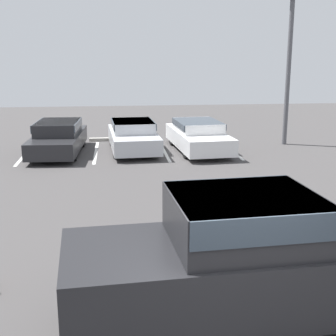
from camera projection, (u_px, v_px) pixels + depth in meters
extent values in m
cube|color=white|center=(26.00, 154.00, 18.41)|extent=(0.12, 4.25, 0.01)
cube|color=white|center=(96.00, 152.00, 18.72)|extent=(0.12, 4.25, 0.01)
cube|color=white|center=(164.00, 151.00, 19.03)|extent=(0.12, 4.25, 0.01)
cube|color=white|center=(230.00, 149.00, 19.34)|extent=(0.12, 4.25, 0.01)
cube|color=black|center=(261.00, 271.00, 6.84)|extent=(5.82, 2.30, 1.00)
cube|color=black|center=(245.00, 218.00, 6.59)|extent=(2.17, 1.91, 0.69)
cube|color=#2D3842|center=(245.00, 208.00, 6.55)|extent=(2.13, 1.96, 0.38)
cylinder|color=black|center=(139.00, 275.00, 7.37)|extent=(0.96, 0.36, 0.95)
cylinder|color=#ADADB2|center=(139.00, 275.00, 7.37)|extent=(0.54, 0.35, 0.52)
cylinder|color=black|center=(154.00, 333.00, 5.85)|extent=(0.96, 0.36, 0.95)
cylinder|color=#ADADB2|center=(154.00, 333.00, 5.85)|extent=(0.54, 0.35, 0.52)
cube|color=#232326|center=(58.00, 142.00, 18.37)|extent=(1.99, 4.62, 0.60)
cube|color=#232326|center=(58.00, 127.00, 18.32)|extent=(1.67, 2.44, 0.49)
cube|color=#2D3842|center=(58.00, 125.00, 18.30)|extent=(1.74, 2.39, 0.29)
cylinder|color=black|center=(74.00, 152.00, 17.18)|extent=(0.24, 0.66, 0.65)
cylinder|color=#ADADB2|center=(74.00, 152.00, 17.18)|extent=(0.23, 0.37, 0.36)
cylinder|color=black|center=(32.00, 153.00, 17.08)|extent=(0.24, 0.66, 0.65)
cylinder|color=#ADADB2|center=(32.00, 153.00, 17.08)|extent=(0.23, 0.37, 0.36)
cylinder|color=black|center=(82.00, 139.00, 19.73)|extent=(0.24, 0.66, 0.65)
cylinder|color=#ADADB2|center=(82.00, 139.00, 19.73)|extent=(0.23, 0.37, 0.36)
cylinder|color=black|center=(45.00, 140.00, 19.63)|extent=(0.24, 0.66, 0.65)
cylinder|color=#ADADB2|center=(45.00, 140.00, 19.63)|extent=(0.23, 0.37, 0.36)
cube|color=#B7BABF|center=(133.00, 139.00, 18.86)|extent=(2.02, 4.36, 0.61)
cube|color=#B7BABF|center=(133.00, 126.00, 18.81)|extent=(1.69, 2.30, 0.43)
cube|color=#2D3842|center=(133.00, 124.00, 18.79)|extent=(1.76, 2.26, 0.26)
cylinder|color=black|center=(157.00, 148.00, 17.84)|extent=(0.25, 0.68, 0.67)
cylinder|color=#ADADB2|center=(157.00, 148.00, 17.84)|extent=(0.24, 0.38, 0.37)
cylinder|color=black|center=(116.00, 150.00, 17.58)|extent=(0.25, 0.68, 0.67)
cylinder|color=#ADADB2|center=(116.00, 150.00, 17.58)|extent=(0.24, 0.38, 0.37)
cylinder|color=black|center=(148.00, 137.00, 20.20)|extent=(0.25, 0.68, 0.67)
cylinder|color=#ADADB2|center=(148.00, 137.00, 20.20)|extent=(0.24, 0.38, 0.37)
cylinder|color=black|center=(112.00, 138.00, 19.95)|extent=(0.25, 0.68, 0.67)
cylinder|color=#ADADB2|center=(112.00, 138.00, 19.95)|extent=(0.24, 0.38, 0.37)
cube|color=silver|center=(198.00, 139.00, 18.91)|extent=(2.15, 4.73, 0.62)
cube|color=silver|center=(198.00, 126.00, 18.87)|extent=(1.76, 2.51, 0.40)
cube|color=#2D3842|center=(198.00, 124.00, 18.85)|extent=(1.83, 2.46, 0.24)
cylinder|color=black|center=(227.00, 148.00, 17.82)|extent=(0.25, 0.67, 0.66)
cylinder|color=#ADADB2|center=(227.00, 148.00, 17.82)|extent=(0.24, 0.38, 0.36)
cylinder|color=black|center=(187.00, 150.00, 17.53)|extent=(0.25, 0.67, 0.66)
cylinder|color=#ADADB2|center=(187.00, 150.00, 17.53)|extent=(0.24, 0.38, 0.36)
cylinder|color=black|center=(208.00, 136.00, 20.37)|extent=(0.25, 0.67, 0.66)
cylinder|color=#ADADB2|center=(208.00, 136.00, 20.37)|extent=(0.24, 0.38, 0.36)
cylinder|color=black|center=(173.00, 138.00, 20.08)|extent=(0.25, 0.67, 0.66)
cylinder|color=#ADADB2|center=(173.00, 138.00, 20.08)|extent=(0.24, 0.38, 0.36)
cylinder|color=#515156|center=(288.00, 74.00, 19.65)|extent=(0.19, 0.19, 6.04)
cube|color=#B7B2A8|center=(110.00, 139.00, 21.11)|extent=(1.84, 0.20, 0.14)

